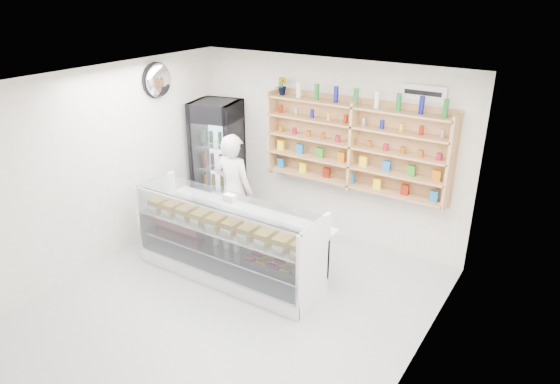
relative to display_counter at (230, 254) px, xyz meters
The scene contains 8 objects.
room 1.31m from the display_counter, 51.81° to the right, with size 5.00×5.00×5.00m.
display_counter is the anchor object (origin of this frame).
shop_worker 1.10m from the display_counter, 123.12° to the left, with size 0.65×0.42×1.77m, color silver.
drinks_cooler 2.14m from the display_counter, 133.07° to the left, with size 0.87×0.85×2.01m.
wall_shelving 2.36m from the display_counter, 61.06° to the left, with size 2.84×0.28×1.33m.
potted_plant 2.67m from the display_counter, 98.24° to the left, with size 0.16×0.13×0.29m, color #1E6626.
security_mirror 2.79m from the display_counter, 160.38° to the left, with size 0.15×0.50×0.50m, color silver.
wall_sign 3.39m from the display_counter, 45.17° to the left, with size 0.62×0.03×0.20m, color white.
Camera 1 is at (3.37, -4.07, 3.82)m, focal length 32.00 mm.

